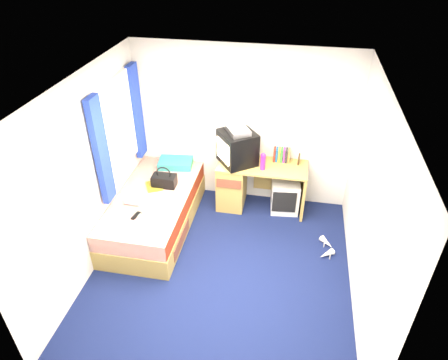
% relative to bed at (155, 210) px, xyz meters
% --- Properties ---
extents(ground, '(3.40, 3.40, 0.00)m').
position_rel_bed_xyz_m(ground, '(1.10, -0.70, -0.27)').
color(ground, '#0C1438').
rests_on(ground, ground).
extents(room_shell, '(3.40, 3.40, 3.40)m').
position_rel_bed_xyz_m(room_shell, '(1.10, -0.70, 1.18)').
color(room_shell, white).
rests_on(room_shell, ground).
extents(bed, '(1.01, 2.00, 0.54)m').
position_rel_bed_xyz_m(bed, '(0.00, 0.00, 0.00)').
color(bed, '#B19349').
rests_on(bed, ground).
extents(pillow, '(0.54, 0.38, 0.11)m').
position_rel_bed_xyz_m(pillow, '(0.10, 0.79, 0.33)').
color(pillow, '#184E9D').
rests_on(pillow, bed).
extents(desk, '(1.30, 0.55, 0.75)m').
position_rel_bed_xyz_m(desk, '(1.16, 0.74, 0.14)').
color(desk, '#B19349').
rests_on(desk, ground).
extents(storage_cube, '(0.44, 0.44, 0.51)m').
position_rel_bed_xyz_m(storage_cube, '(1.80, 0.74, -0.01)').
color(storage_cube, silver).
rests_on(storage_cube, ground).
extents(crt_tv, '(0.66, 0.66, 0.49)m').
position_rel_bed_xyz_m(crt_tv, '(1.06, 0.74, 0.73)').
color(crt_tv, black).
rests_on(crt_tv, desk).
extents(vcr, '(0.42, 0.46, 0.07)m').
position_rel_bed_xyz_m(vcr, '(1.06, 0.74, 1.00)').
color(vcr, '#B3B3B5').
rests_on(vcr, crt_tv).
extents(book_row, '(0.24, 0.13, 0.20)m').
position_rel_bed_xyz_m(book_row, '(1.69, 0.90, 0.58)').
color(book_row, maroon).
rests_on(book_row, desk).
extents(picture_frame, '(0.03, 0.12, 0.14)m').
position_rel_bed_xyz_m(picture_frame, '(1.95, 0.88, 0.55)').
color(picture_frame, black).
rests_on(picture_frame, desk).
extents(pink_water_bottle, '(0.09, 0.09, 0.23)m').
position_rel_bed_xyz_m(pink_water_bottle, '(1.45, 0.61, 0.60)').
color(pink_water_bottle, '#DA1E73').
rests_on(pink_water_bottle, desk).
extents(aerosol_can, '(0.06, 0.06, 0.18)m').
position_rel_bed_xyz_m(aerosol_can, '(1.34, 0.74, 0.57)').
color(aerosol_can, silver).
rests_on(aerosol_can, desk).
extents(handbag, '(0.34, 0.20, 0.31)m').
position_rel_bed_xyz_m(handbag, '(0.09, 0.25, 0.36)').
color(handbag, black).
rests_on(handbag, bed).
extents(towel, '(0.27, 0.23, 0.09)m').
position_rel_bed_xyz_m(towel, '(0.15, -0.35, 0.32)').
color(towel, white).
rests_on(towel, bed).
extents(magazine, '(0.32, 0.35, 0.01)m').
position_rel_bed_xyz_m(magazine, '(-0.05, 0.20, 0.28)').
color(magazine, yellow).
rests_on(magazine, bed).
extents(water_bottle, '(0.20, 0.07, 0.07)m').
position_rel_bed_xyz_m(water_bottle, '(-0.19, -0.26, 0.31)').
color(water_bottle, silver).
rests_on(water_bottle, bed).
extents(colour_swatch_fan, '(0.20, 0.20, 0.01)m').
position_rel_bed_xyz_m(colour_swatch_fan, '(-0.03, -0.46, 0.28)').
color(colour_swatch_fan, orange).
rests_on(colour_swatch_fan, bed).
extents(remote_control, '(0.08, 0.17, 0.02)m').
position_rel_bed_xyz_m(remote_control, '(-0.06, -0.49, 0.28)').
color(remote_control, black).
rests_on(remote_control, bed).
extents(window_assembly, '(0.11, 1.42, 1.40)m').
position_rel_bed_xyz_m(window_assembly, '(-0.45, 0.20, 1.15)').
color(window_assembly, silver).
rests_on(window_assembly, room_shell).
extents(white_heels, '(0.23, 0.45, 0.09)m').
position_rel_bed_xyz_m(white_heels, '(2.43, -0.09, -0.23)').
color(white_heels, silver).
rests_on(white_heels, ground).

